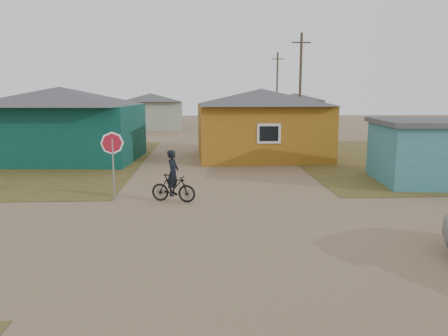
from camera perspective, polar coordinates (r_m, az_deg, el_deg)
The scene contains 10 objects.
ground at distance 11.42m, azimuth 1.60°, elevation -9.03°, with size 120.00×120.00×0.00m, color #876A4E.
house_teal at distance 25.50m, azimuth -20.43°, elevation 5.55°, with size 8.93×7.08×4.00m.
house_yellow at distance 25.05m, azimuth 4.84°, elevation 5.95°, with size 7.72×6.76×3.90m.
house_pale_west at distance 45.10m, azimuth -9.52°, elevation 7.39°, with size 7.04×6.15×3.60m.
house_beige_east at distance 51.95m, azimuth 9.25°, elevation 7.71°, with size 6.95×6.05×3.60m.
house_pale_north at distance 58.30m, azimuth -16.07°, elevation 7.57°, with size 6.28×5.81×3.40m.
utility_pole_near at distance 33.59m, azimuth 9.92°, elevation 10.47°, with size 1.40×0.20×8.00m.
utility_pole_far at distance 49.49m, azimuth 6.94°, elevation 10.30°, with size 1.40×0.20×8.00m.
stop_sign at distance 15.35m, azimuth -14.36°, elevation 2.30°, with size 0.78×0.08×2.39m.
cyclist at distance 14.95m, azimuth -6.65°, elevation -1.97°, with size 1.64×0.88×1.78m.
Camera 1 is at (-0.86, -10.77, 3.70)m, focal length 35.00 mm.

